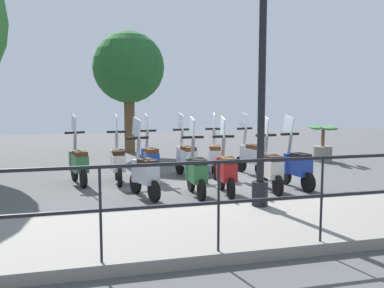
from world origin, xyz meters
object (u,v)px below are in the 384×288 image
object	(u,v)px
tree_distant	(129,68)
potted_palm	(323,146)
scooter_far_1	(214,156)
scooter_near_3	(196,172)
scooter_far_4	(118,162)
scooter_near_1	(270,168)
scooter_far_2	(186,157)
scooter_far_0	(251,155)
scooter_near_2	(226,170)
lamp_post_near	(262,90)
scooter_near_0	(297,166)
scooter_far_3	(150,160)
scooter_near_4	(144,173)
scooter_far_5	(78,163)

from	to	relation	value
tree_distant	potted_palm	bearing A→B (deg)	-122.88
scooter_far_1	scooter_near_3	bearing A→B (deg)	167.57
scooter_near_3	scooter_far_4	distance (m)	2.15
scooter_near_1	scooter_far_2	distance (m)	2.31
scooter_far_0	scooter_near_3	bearing A→B (deg)	119.13
scooter_near_2	lamp_post_near	bearing A→B (deg)	-171.66
scooter_near_1	scooter_near_2	world-z (taller)	same
lamp_post_near	scooter_far_1	xyz separation A→B (m)	(3.46, -0.32, -1.56)
scooter_far_4	lamp_post_near	bearing A→B (deg)	-147.04
tree_distant	scooter_far_2	world-z (taller)	tree_distant
potted_palm	scooter_far_0	size ratio (longest dim) A/B	0.69
scooter_far_4	scooter_far_1	bearing A→B (deg)	-83.01
potted_palm	scooter_near_0	size ratio (longest dim) A/B	0.69
scooter_near_2	scooter_far_2	world-z (taller)	same
scooter_far_3	tree_distant	bearing A→B (deg)	-5.33
scooter_far_0	scooter_far_2	distance (m)	1.64
scooter_far_2	scooter_far_1	bearing A→B (deg)	-98.32
tree_distant	scooter_far_3	bearing A→B (deg)	178.84
lamp_post_near	scooter_far_4	size ratio (longest dim) A/B	2.77
scooter_near_3	scooter_far_0	size ratio (longest dim) A/B	1.00
tree_distant	lamp_post_near	bearing A→B (deg)	-171.85
scooter_near_0	scooter_far_2	size ratio (longest dim) A/B	1.00
scooter_far_1	scooter_near_2	bearing A→B (deg)	-176.25
lamp_post_near	scooter_near_4	world-z (taller)	lamp_post_near
scooter_near_1	scooter_far_2	world-z (taller)	same
scooter_near_2	scooter_far_1	bearing A→B (deg)	-4.74
scooter_near_3	scooter_far_5	distance (m)	2.81
scooter_near_1	scooter_far_5	size ratio (longest dim) A/B	1.00
scooter_near_0	scooter_far_3	bearing A→B (deg)	53.41
scooter_near_2	scooter_near_3	bearing A→B (deg)	95.49
tree_distant	scooter_near_3	bearing A→B (deg)	-175.62
lamp_post_near	scooter_near_0	distance (m)	2.77
scooter_far_1	potted_palm	bearing A→B (deg)	-55.04
scooter_near_2	scooter_far_0	size ratio (longest dim) A/B	1.00
lamp_post_near	scooter_near_3	world-z (taller)	lamp_post_near
tree_distant	scooter_far_5	xyz separation A→B (m)	(-5.09, 1.70, -2.39)
scooter_near_0	scooter_far_5	bearing A→B (deg)	63.72
scooter_far_3	scooter_far_2	bearing A→B (deg)	-85.08
scooter_near_4	scooter_far_3	bearing A→B (deg)	-29.54
lamp_post_near	scooter_far_0	size ratio (longest dim) A/B	2.77
scooter_near_4	scooter_far_4	xyz separation A→B (m)	(1.53, 0.37, 0.00)
tree_distant	scooter_near_3	xyz separation A→B (m)	(-6.81, -0.52, -2.39)
scooter_near_4	scooter_far_4	distance (m)	1.58
scooter_far_0	scooter_far_1	bearing A→B (deg)	70.63
scooter_near_1	lamp_post_near	bearing A→B (deg)	152.89
tree_distant	potted_palm	world-z (taller)	tree_distant
tree_distant	potted_palm	xyz separation A→B (m)	(-3.46, -5.35, -2.43)
potted_palm	scooter_far_0	bearing A→B (deg)	117.13
tree_distant	potted_palm	size ratio (longest dim) A/B	3.88
potted_palm	scooter_far_1	size ratio (longest dim) A/B	0.69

